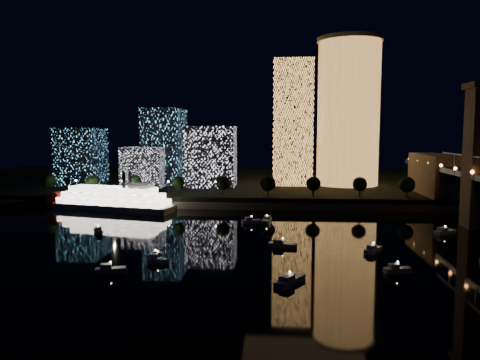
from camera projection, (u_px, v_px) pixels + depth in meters
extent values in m
plane|color=black|center=(300.00, 263.00, 119.28)|extent=(520.00, 520.00, 0.00)
cube|color=black|center=(287.00, 183.00, 277.64)|extent=(420.00, 160.00, 5.00)
cube|color=#6B5E4C|center=(291.00, 206.00, 200.42)|extent=(420.00, 6.00, 3.00)
cylinder|color=#FFA851|center=(348.00, 114.00, 245.53)|extent=(32.00, 32.00, 74.37)
cylinder|color=#6B5E4C|center=(350.00, 40.00, 241.51)|extent=(34.00, 34.00, 2.00)
cube|color=#FFA851|center=(293.00, 123.00, 247.88)|extent=(20.57, 20.57, 65.45)
cube|color=white|center=(211.00, 156.00, 241.97)|extent=(25.20, 21.32, 31.02)
cube|color=#59B9F2|center=(165.00, 146.00, 253.09)|extent=(20.20, 26.26, 40.41)
cube|color=white|center=(144.00, 167.00, 239.02)|extent=(20.34, 18.49, 20.34)
cube|color=#59B9F2|center=(81.00, 156.00, 251.54)|extent=(21.49, 23.64, 30.09)
cube|color=#6B5E4C|center=(434.00, 180.00, 212.17)|extent=(12.00, 40.00, 23.00)
cube|color=#182C4E|center=(457.00, 164.00, 171.85)|extent=(0.50, 0.50, 7.00)
sphere|color=orange|center=(472.00, 172.00, 157.20)|extent=(1.20, 1.20, 1.20)
sphere|color=orange|center=(429.00, 163.00, 201.81)|extent=(1.20, 1.20, 1.20)
cube|color=silver|center=(113.00, 207.00, 198.31)|extent=(54.89, 24.00, 2.68)
cube|color=white|center=(113.00, 201.00, 198.04)|extent=(50.29, 21.91, 2.45)
cube|color=white|center=(113.00, 195.00, 197.78)|extent=(45.70, 19.82, 2.45)
cube|color=white|center=(113.00, 190.00, 197.53)|extent=(38.93, 17.22, 2.45)
cube|color=silver|center=(141.00, 186.00, 193.31)|extent=(10.19, 8.52, 2.01)
cylinder|color=black|center=(124.00, 180.00, 192.93)|extent=(1.56, 1.56, 6.69)
cylinder|color=black|center=(129.00, 179.00, 197.16)|extent=(1.56, 1.56, 6.69)
cylinder|color=maroon|center=(60.00, 200.00, 206.09)|extent=(9.86, 11.53, 7.80)
cube|color=silver|center=(283.00, 245.00, 135.72)|extent=(8.62, 3.84, 1.20)
cube|color=silver|center=(278.00, 241.00, 135.88)|extent=(3.20, 2.56, 1.00)
sphere|color=white|center=(283.00, 238.00, 135.51)|extent=(0.36, 0.36, 0.36)
cube|color=silver|center=(98.00, 231.00, 154.65)|extent=(4.88, 6.41, 1.20)
cube|color=silver|center=(99.00, 228.00, 153.69)|extent=(2.51, 2.71, 1.00)
sphere|color=white|center=(98.00, 225.00, 154.44)|extent=(0.36, 0.36, 0.36)
cube|color=silver|center=(290.00, 281.00, 103.43)|extent=(7.31, 9.26, 1.20)
cube|color=silver|center=(287.00, 277.00, 102.22)|extent=(3.70, 3.96, 1.00)
sphere|color=white|center=(290.00, 272.00, 103.22)|extent=(0.36, 0.36, 0.36)
cube|color=silver|center=(111.00, 270.00, 111.26)|extent=(7.43, 4.09, 1.20)
cube|color=silver|center=(106.00, 266.00, 110.94)|extent=(2.88, 2.44, 1.00)
sphere|color=white|center=(111.00, 262.00, 111.05)|extent=(0.36, 0.36, 0.36)
cube|color=silver|center=(155.00, 258.00, 122.20)|extent=(2.57, 7.95, 1.20)
cube|color=silver|center=(154.00, 255.00, 120.90)|extent=(2.07, 2.79, 1.00)
sphere|color=white|center=(155.00, 250.00, 121.99)|extent=(0.36, 0.36, 0.36)
cube|color=silver|center=(398.00, 270.00, 111.20)|extent=(6.80, 3.60, 1.20)
cube|color=silver|center=(394.00, 266.00, 110.92)|extent=(2.62, 2.19, 1.00)
sphere|color=white|center=(398.00, 262.00, 110.99)|extent=(0.36, 0.36, 0.36)
cube|color=silver|center=(445.00, 232.00, 153.31)|extent=(8.08, 6.35, 1.20)
cube|color=silver|center=(443.00, 229.00, 152.65)|extent=(3.45, 3.22, 1.00)
sphere|color=white|center=(445.00, 226.00, 153.10)|extent=(0.36, 0.36, 0.36)
cube|color=silver|center=(373.00, 250.00, 130.00)|extent=(6.12, 7.58, 1.20)
cube|color=silver|center=(372.00, 247.00, 129.00)|extent=(3.07, 3.26, 1.00)
sphere|color=white|center=(373.00, 243.00, 129.79)|extent=(0.36, 0.36, 0.36)
cube|color=silver|center=(252.00, 221.00, 171.03)|extent=(7.63, 4.95, 1.20)
cube|color=silver|center=(249.00, 219.00, 170.58)|extent=(3.08, 2.73, 1.00)
sphere|color=white|center=(252.00, 216.00, 170.82)|extent=(0.36, 0.36, 0.36)
cube|color=silver|center=(158.00, 259.00, 120.94)|extent=(6.80, 7.02, 1.20)
cube|color=silver|center=(156.00, 254.00, 121.69)|extent=(3.18, 3.21, 1.00)
sphere|color=white|center=(158.00, 251.00, 120.73)|extent=(0.36, 0.36, 0.36)
cube|color=silver|center=(267.00, 220.00, 172.71)|extent=(3.72, 8.80, 1.20)
cube|color=silver|center=(267.00, 217.00, 173.84)|extent=(2.55, 3.23, 1.00)
sphere|color=white|center=(267.00, 215.00, 172.50)|extent=(0.36, 0.36, 0.36)
cylinder|color=black|center=(50.00, 189.00, 214.31)|extent=(0.70, 0.70, 4.00)
sphere|color=black|center=(49.00, 181.00, 213.94)|extent=(6.40, 6.40, 6.40)
cylinder|color=black|center=(92.00, 189.00, 212.76)|extent=(0.70, 0.70, 4.00)
sphere|color=black|center=(92.00, 182.00, 212.39)|extent=(5.81, 5.81, 5.81)
cylinder|color=black|center=(135.00, 190.00, 211.21)|extent=(0.70, 0.70, 4.00)
sphere|color=black|center=(135.00, 182.00, 210.84)|extent=(6.35, 6.35, 6.35)
cylinder|color=black|center=(179.00, 190.00, 209.66)|extent=(0.70, 0.70, 4.00)
sphere|color=black|center=(179.00, 183.00, 209.29)|extent=(5.49, 5.49, 5.49)
cylinder|color=black|center=(223.00, 191.00, 208.11)|extent=(0.70, 0.70, 4.00)
sphere|color=black|center=(223.00, 183.00, 207.74)|extent=(6.39, 6.39, 6.39)
cylinder|color=black|center=(268.00, 191.00, 206.56)|extent=(0.70, 0.70, 4.00)
sphere|color=black|center=(268.00, 183.00, 206.19)|extent=(7.00, 7.00, 7.00)
cylinder|color=black|center=(313.00, 192.00, 205.01)|extent=(0.70, 0.70, 4.00)
sphere|color=black|center=(314.00, 184.00, 204.64)|extent=(6.39, 6.39, 6.39)
cylinder|color=black|center=(360.00, 192.00, 203.46)|extent=(0.70, 0.70, 4.00)
sphere|color=black|center=(360.00, 184.00, 203.09)|extent=(6.32, 6.32, 6.32)
cylinder|color=black|center=(407.00, 193.00, 201.91)|extent=(0.70, 0.70, 4.00)
sphere|color=black|center=(407.00, 185.00, 201.54)|extent=(6.87, 6.87, 6.87)
cylinder|color=black|center=(76.00, 187.00, 219.43)|extent=(0.24, 0.24, 5.00)
sphere|color=#FFCC7F|center=(76.00, 181.00, 219.14)|extent=(0.70, 0.70, 0.70)
cylinder|color=black|center=(122.00, 187.00, 217.73)|extent=(0.24, 0.24, 5.00)
sphere|color=#FFCC7F|center=(122.00, 181.00, 217.43)|extent=(0.70, 0.70, 0.70)
cylinder|color=black|center=(169.00, 187.00, 216.02)|extent=(0.24, 0.24, 5.00)
sphere|color=#FFCC7F|center=(168.00, 181.00, 215.73)|extent=(0.70, 0.70, 0.70)
cylinder|color=black|center=(216.00, 188.00, 214.32)|extent=(0.24, 0.24, 5.00)
sphere|color=#FFCC7F|center=(216.00, 182.00, 214.02)|extent=(0.70, 0.70, 0.70)
cylinder|color=black|center=(264.00, 188.00, 212.61)|extent=(0.24, 0.24, 5.00)
sphere|color=#FFCC7F|center=(264.00, 182.00, 212.32)|extent=(0.70, 0.70, 0.70)
cylinder|color=black|center=(312.00, 189.00, 210.91)|extent=(0.24, 0.24, 5.00)
sphere|color=#FFCC7F|center=(312.00, 183.00, 210.61)|extent=(0.70, 0.70, 0.70)
cylinder|color=black|center=(362.00, 189.00, 209.20)|extent=(0.24, 0.24, 5.00)
sphere|color=#FFCC7F|center=(362.00, 183.00, 208.91)|extent=(0.70, 0.70, 0.70)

